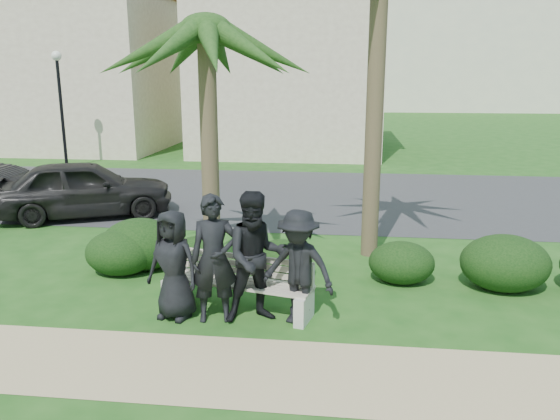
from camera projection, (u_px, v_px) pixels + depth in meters
The scene contains 19 objects.
ground at pixel (241, 307), 8.26m from camera, with size 160.00×160.00×0.00m, color #1B4C15.
footpath at pixel (213, 368), 6.52m from camera, with size 30.00×1.60×0.01m, color tan.
asphalt_street at pixel (291, 195), 15.97m from camera, with size 160.00×8.00×0.01m, color #2D2D30.
stucco_bldg_left at pixel (62, 70), 26.08m from camera, with size 10.40×8.40×7.30m.
stucco_bldg_right at pixel (291, 70), 24.85m from camera, with size 8.40×8.40×7.30m.
street_lamp at pixel (60, 89), 20.13m from camera, with size 0.36×0.36×4.29m.
park_bench at pixel (237, 287), 8.08m from camera, with size 2.38×1.04×0.79m.
man_a at pixel (173, 265), 7.74m from camera, with size 0.78×0.51×1.59m, color black.
man_b at pixel (214, 259), 7.62m from camera, with size 0.67×0.44×1.83m, color black.
man_c at pixel (257, 257), 7.61m from camera, with size 0.91×0.71×1.88m, color black.
man_d at pixel (298, 267), 7.55m from camera, with size 1.06×0.61×1.64m, color black.
hedge_a at pixel (120, 251), 9.60m from camera, with size 1.23×1.02×0.80m, color black.
hedge_b at pixel (140, 243), 9.86m from camera, with size 1.44×1.19×0.94m, color black.
hedge_c at pixel (199, 254), 9.64m from camera, with size 1.03×0.85×0.67m, color black.
hedge_d at pixel (282, 258), 9.41m from camera, with size 1.05×0.87×0.68m, color black.
hedge_e at pixel (402, 261), 9.20m from camera, with size 1.10×0.91×0.72m, color black.
hedge_f at pixel (505, 261), 8.88m from camera, with size 1.43×1.18×0.93m, color black.
palm_left at pixel (206, 32), 9.37m from camera, with size 3.00×3.00×5.09m.
car_a at pixel (84, 189), 13.38m from camera, with size 1.68×4.18×1.42m, color black.
Camera 1 is at (1.47, -7.55, 3.40)m, focal length 35.00 mm.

